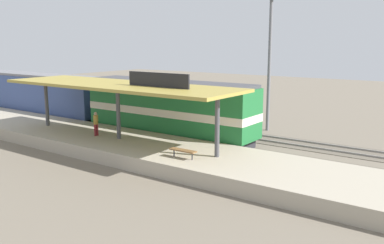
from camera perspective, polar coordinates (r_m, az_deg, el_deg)
The scene contains 11 objects.
ground_plane at distance 34.48m, azimuth -2.00°, elevation -1.69°, with size 120.00×120.00×0.00m, color #706656.
track_near at distance 32.96m, azimuth -4.13°, elevation -2.25°, with size 3.20×110.00×0.16m.
track_far at distance 36.52m, azimuth 0.49°, elevation -0.92°, with size 3.20×110.00×0.16m.
platform at distance 29.58m, azimuth -9.85°, elevation -3.07°, with size 6.00×44.00×0.90m, color #A89E89.
station_canopy at distance 28.81m, azimuth -9.98°, elevation 4.81°, with size 5.20×18.00×4.70m.
platform_bench at distance 24.11m, azimuth -1.24°, elevation -3.91°, with size 0.44×1.70×0.50m.
locomotive at distance 32.06m, azimuth -3.21°, elevation 1.73°, with size 2.93×14.43×4.44m.
passenger_carriage_front at distance 45.48m, azimuth -21.21°, elevation 3.59°, with size 2.90×20.00×4.24m.
freight_car at distance 38.18m, azimuth -3.61°, elevation 2.53°, with size 2.80×12.00×3.54m.
light_mast at distance 35.87m, azimuth 10.62°, elevation 12.13°, with size 1.10×1.10×11.70m.
person_waiting at distance 30.50m, azimuth -12.93°, elevation -0.07°, with size 0.34×0.34×1.71m.
Camera 1 is at (-24.63, -20.59, 7.49)m, focal length 39.25 mm.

